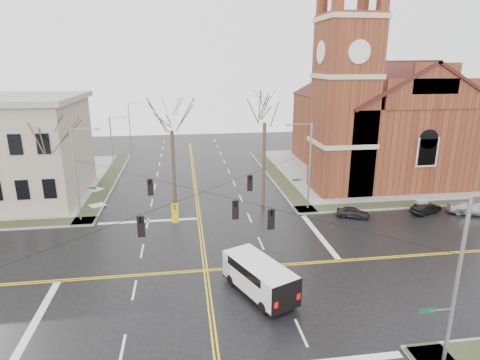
{
  "coord_description": "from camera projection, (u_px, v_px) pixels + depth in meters",
  "views": [
    {
      "loc": [
        -1.29,
        -26.94,
        14.92
      ],
      "look_at": [
        3.47,
        6.0,
        5.16
      ],
      "focal_mm": 30.0,
      "sensor_mm": 36.0,
      "label": 1
    }
  ],
  "objects": [
    {
      "name": "streetlight_north_b",
      "position": [
        130.0,
        123.0,
        72.83
      ],
      "size": [
        2.3,
        0.2,
        8.0
      ],
      "color": "gray",
      "rests_on": "ground"
    },
    {
      "name": "traffic_signals",
      "position": [
        204.0,
        205.0,
        27.8
      ],
      "size": [
        8.21,
        8.26,
        1.3
      ],
      "color": "black",
      "rests_on": "ground"
    },
    {
      "name": "signal_pole_ne",
      "position": [
        308.0,
        164.0,
        41.04
      ],
      "size": [
        2.75,
        0.22,
        9.0
      ],
      "color": "gray",
      "rests_on": "ground"
    },
    {
      "name": "signal_pole_se",
      "position": [
        454.0,
        279.0,
        19.2
      ],
      "size": [
        2.75,
        0.22,
        9.0
      ],
      "color": "gray",
      "rests_on": "ground"
    },
    {
      "name": "parked_car_c",
      "position": [
        471.0,
        208.0,
        40.96
      ],
      "size": [
        4.8,
        3.39,
        1.29
      ],
      "primitive_type": "imported",
      "rotation": [
        0.0,
        0.0,
        1.17
      ],
      "color": "#A8A8AA",
      "rests_on": "ground"
    },
    {
      "name": "streetlight_north_a",
      "position": [
        113.0,
        144.0,
        53.84
      ],
      "size": [
        2.3,
        0.2,
        8.0
      ],
      "color": "gray",
      "rests_on": "ground"
    },
    {
      "name": "ground",
      "position": [
        206.0,
        270.0,
        29.96
      ],
      "size": [
        120.0,
        120.0,
        0.0
      ],
      "primitive_type": "plane",
      "color": "black",
      "rests_on": "ground"
    },
    {
      "name": "church",
      "position": [
        375.0,
        112.0,
        54.52
      ],
      "size": [
        24.28,
        27.48,
        27.5
      ],
      "color": "maroon",
      "rests_on": "ground"
    },
    {
      "name": "sidewalks",
      "position": [
        206.0,
        269.0,
        29.94
      ],
      "size": [
        80.0,
        80.0,
        0.17
      ],
      "color": "gray",
      "rests_on": "ground"
    },
    {
      "name": "road_markings",
      "position": [
        206.0,
        270.0,
        29.96
      ],
      "size": [
        100.0,
        100.0,
        0.01
      ],
      "color": "gold",
      "rests_on": "ground"
    },
    {
      "name": "tree_ne",
      "position": [
        265.0,
        117.0,
        41.21
      ],
      "size": [
        4.0,
        4.0,
        13.2
      ],
      "color": "#372D23",
      "rests_on": "ground"
    },
    {
      "name": "signal_pole_nw",
      "position": [
        77.0,
        172.0,
        37.94
      ],
      "size": [
        2.75,
        0.22,
        9.0
      ],
      "color": "gray",
      "rests_on": "ground"
    },
    {
      "name": "parked_car_a",
      "position": [
        353.0,
        212.0,
        40.09
      ],
      "size": [
        3.43,
        2.49,
        1.09
      ],
      "primitive_type": "imported",
      "rotation": [
        0.0,
        0.0,
        1.14
      ],
      "color": "black",
      "rests_on": "ground"
    },
    {
      "name": "tree_nw_near",
      "position": [
        172.0,
        125.0,
        40.56
      ],
      "size": [
        4.0,
        4.0,
        12.21
      ],
      "color": "#372D23",
      "rests_on": "ground"
    },
    {
      "name": "parked_car_b",
      "position": [
        426.0,
        208.0,
        41.15
      ],
      "size": [
        3.69,
        2.4,
        1.15
      ],
      "primitive_type": "imported",
      "rotation": [
        0.0,
        0.0,
        1.94
      ],
      "color": "black",
      "rests_on": "ground"
    },
    {
      "name": "cargo_van",
      "position": [
        257.0,
        274.0,
        26.75
      ],
      "size": [
        4.51,
        6.33,
        2.26
      ],
      "rotation": [
        0.0,
        0.0,
        0.42
      ],
      "color": "white",
      "rests_on": "ground"
    },
    {
      "name": "span_wires",
      "position": [
        204.0,
        192.0,
        28.22
      ],
      "size": [
        23.02,
        23.02,
        0.03
      ],
      "color": "black",
      "rests_on": "ground"
    },
    {
      "name": "tree_nw_far",
      "position": [
        52.0,
        144.0,
        38.53
      ],
      "size": [
        4.0,
        4.0,
        10.19
      ],
      "color": "#372D23",
      "rests_on": "ground"
    }
  ]
}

